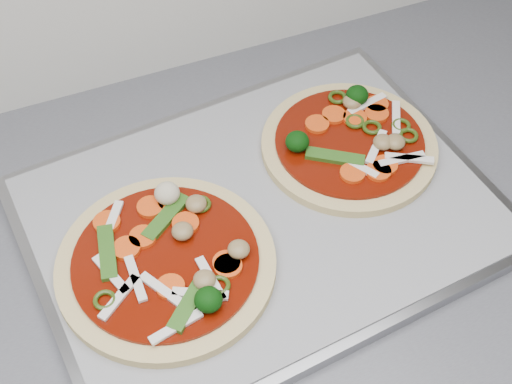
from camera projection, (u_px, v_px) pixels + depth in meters
name	position (u px, v px, depth m)	size (l,w,h in m)	color
baking_tray	(262.00, 215.00, 0.69)	(0.43, 0.32, 0.01)	gray
parchment	(262.00, 210.00, 0.68)	(0.42, 0.30, 0.00)	gray
pizza_left	(168.00, 261.00, 0.63)	(0.24, 0.24, 0.03)	#EBD787
pizza_right	(350.00, 142.00, 0.72)	(0.22, 0.22, 0.03)	#EBD787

